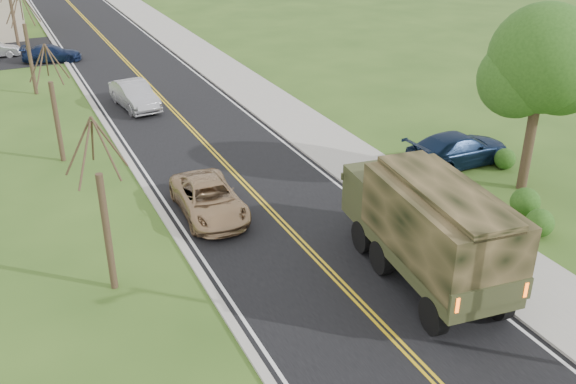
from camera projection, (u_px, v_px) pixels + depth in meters
road at (125, 60)px, 48.68m from camera, size 8.00×120.00×0.01m
curb_right at (178, 54)px, 50.26m from camera, size 0.30×120.00×0.12m
sidewalk_right at (199, 52)px, 50.94m from camera, size 3.20×120.00×0.10m
curb_left at (68, 66)px, 47.07m from camera, size 0.30×120.00×0.10m
leafy_tree at (542, 67)px, 26.18m from camera, size 4.83×4.50×8.10m
bare_tree_a at (105, 219)px, 20.49m from camera, size 1.93×2.26×6.08m
bare_tree_b at (55, 112)px, 30.29m from camera, size 1.83×2.14×5.73m
bare_tree_c at (29, 51)px, 39.90m from camera, size 2.04×2.39×6.42m
bare_tree_d at (14, 20)px, 49.74m from camera, size 1.88×2.20×5.91m
military_truck at (428, 223)px, 21.09m from camera, size 3.50×7.94×3.84m
suv_champagne at (209, 199)px, 26.05m from camera, size 2.55×5.15×1.40m
sedan_silver at (135, 95)px, 38.25m from camera, size 2.21×4.95×1.58m
pickup_navy at (458, 149)px, 30.60m from camera, size 5.59×2.53×1.59m
lot_car_navy at (51, 53)px, 48.11m from camera, size 4.54×2.64×1.24m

